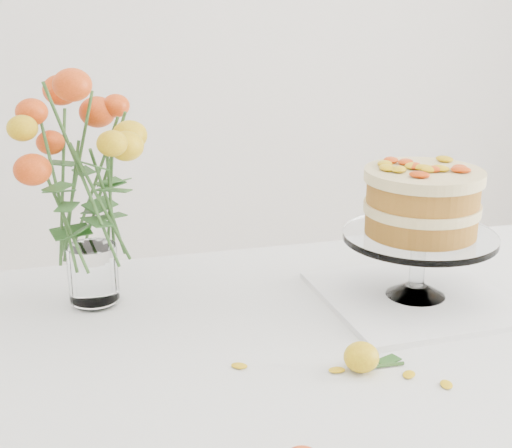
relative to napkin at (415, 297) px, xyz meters
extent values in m
cube|color=tan|center=(-0.12, -0.11, -0.03)|extent=(1.40, 0.90, 0.04)
cube|color=white|center=(-0.12, -0.11, -0.01)|extent=(1.42, 0.92, 0.01)
cube|color=white|center=(-0.12, 0.35, -0.11)|extent=(1.42, 0.01, 0.20)
cube|color=silver|center=(0.00, 0.00, 0.00)|extent=(0.35, 0.35, 0.01)
cylinder|color=white|center=(0.00, 0.00, 0.07)|extent=(0.03, 0.03, 0.09)
cylinder|color=white|center=(0.00, 0.00, 0.12)|extent=(0.28, 0.28, 0.01)
cylinder|color=#AE7027|center=(0.00, 0.00, 0.15)|extent=(0.23, 0.23, 0.04)
cylinder|color=beige|center=(0.00, 0.00, 0.18)|extent=(0.24, 0.24, 0.02)
cylinder|color=#AE7027|center=(0.00, 0.00, 0.20)|extent=(0.23, 0.23, 0.04)
cylinder|color=beige|center=(0.00, 0.00, 0.23)|extent=(0.24, 0.24, 0.02)
cylinder|color=white|center=(-0.58, 0.14, 0.00)|extent=(0.07, 0.07, 0.01)
cylinder|color=white|center=(-0.58, 0.14, 0.06)|extent=(0.09, 0.09, 0.10)
ellipsoid|color=yellow|center=(-0.20, -0.22, 0.02)|extent=(0.05, 0.05, 0.05)
cylinder|color=#305723|center=(-0.16, -0.22, 0.00)|extent=(0.06, 0.01, 0.01)
ellipsoid|color=gold|center=(-0.24, -0.21, 0.00)|extent=(0.03, 0.02, 0.00)
ellipsoid|color=gold|center=(-0.14, -0.25, 0.00)|extent=(0.03, 0.02, 0.00)
ellipsoid|color=gold|center=(-0.10, -0.29, 0.00)|extent=(0.03, 0.02, 0.00)
ellipsoid|color=gold|center=(-0.38, -0.16, 0.00)|extent=(0.03, 0.02, 0.00)
camera|label=1|loc=(-0.60, -1.10, 0.54)|focal=50.00mm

